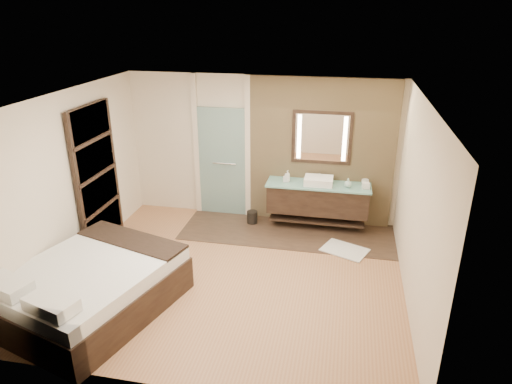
% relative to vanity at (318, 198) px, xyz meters
% --- Properties ---
extents(floor, '(5.00, 5.00, 0.00)m').
position_rel_vanity_xyz_m(floor, '(-1.10, -1.92, -0.58)').
color(floor, '#9D6442').
rests_on(floor, ground).
extents(tile_strip, '(3.80, 1.30, 0.01)m').
position_rel_vanity_xyz_m(tile_strip, '(-0.50, -0.32, -0.57)').
color(tile_strip, '#31231B').
rests_on(tile_strip, floor).
extents(stone_wall, '(2.60, 0.08, 2.70)m').
position_rel_vanity_xyz_m(stone_wall, '(0.00, 0.29, 0.77)').
color(stone_wall, tan).
rests_on(stone_wall, floor).
extents(vanity, '(1.85, 0.55, 0.88)m').
position_rel_vanity_xyz_m(vanity, '(0.00, 0.00, 0.00)').
color(vanity, black).
rests_on(vanity, stone_wall).
extents(mirror_unit, '(1.06, 0.04, 0.96)m').
position_rel_vanity_xyz_m(mirror_unit, '(0.00, 0.24, 1.07)').
color(mirror_unit, black).
rests_on(mirror_unit, stone_wall).
extents(frosted_door, '(1.10, 0.12, 2.70)m').
position_rel_vanity_xyz_m(frosted_door, '(-1.85, 0.28, 0.56)').
color(frosted_door, silver).
rests_on(frosted_door, floor).
extents(shoji_partition, '(0.06, 1.20, 2.40)m').
position_rel_vanity_xyz_m(shoji_partition, '(-3.53, -1.32, 0.63)').
color(shoji_partition, black).
rests_on(shoji_partition, floor).
extents(bed, '(2.28, 2.57, 0.83)m').
position_rel_vanity_xyz_m(bed, '(-2.75, -3.08, -0.23)').
color(bed, black).
rests_on(bed, floor).
extents(bath_mat, '(0.86, 0.74, 0.02)m').
position_rel_vanity_xyz_m(bath_mat, '(0.54, -0.79, -0.56)').
color(bath_mat, silver).
rests_on(bath_mat, floor).
extents(waste_bin, '(0.20, 0.20, 0.25)m').
position_rel_vanity_xyz_m(waste_bin, '(-1.20, -0.07, -0.46)').
color(waste_bin, black).
rests_on(waste_bin, floor).
extents(tissue_box, '(0.13, 0.13, 0.10)m').
position_rel_vanity_xyz_m(tissue_box, '(0.82, -0.05, 0.33)').
color(tissue_box, white).
rests_on(tissue_box, vanity).
extents(soap_bottle_a, '(0.11, 0.11, 0.21)m').
position_rel_vanity_xyz_m(soap_bottle_a, '(-0.56, -0.01, 0.39)').
color(soap_bottle_a, silver).
rests_on(soap_bottle_a, vanity).
extents(soap_bottle_b, '(0.08, 0.08, 0.16)m').
position_rel_vanity_xyz_m(soap_bottle_b, '(-0.60, -0.02, 0.36)').
color(soap_bottle_b, '#B2B2B2').
rests_on(soap_bottle_b, vanity).
extents(soap_bottle_c, '(0.15, 0.15, 0.16)m').
position_rel_vanity_xyz_m(soap_bottle_c, '(0.51, -0.06, 0.37)').
color(soap_bottle_c, '#A2CCC2').
rests_on(soap_bottle_c, vanity).
extents(cup, '(0.15, 0.15, 0.10)m').
position_rel_vanity_xyz_m(cup, '(0.81, 0.11, 0.34)').
color(cup, white).
rests_on(cup, vanity).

